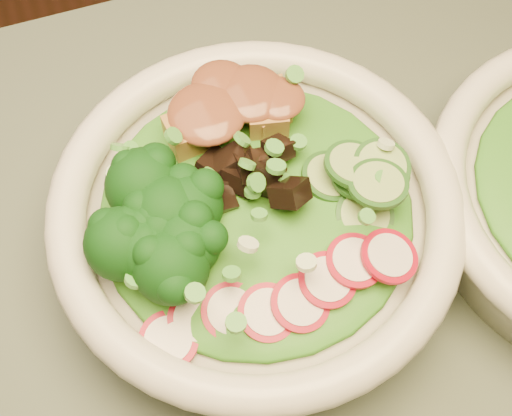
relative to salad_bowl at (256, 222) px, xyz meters
name	(u,v)px	position (x,y,z in m)	size (l,w,h in m)	color
salad_bowl	(256,222)	(0.00, 0.00, 0.00)	(0.30, 0.30, 0.08)	silver
lettuce_bed	(256,207)	(0.00, 0.00, 0.02)	(0.22, 0.22, 0.03)	#1F6C16
broccoli_florets	(160,227)	(-0.07, 0.00, 0.04)	(0.09, 0.08, 0.05)	black
radish_slices	(297,295)	(0.00, -0.07, 0.03)	(0.12, 0.04, 0.02)	maroon
cucumber_slices	(353,171)	(0.07, 0.00, 0.04)	(0.08, 0.08, 0.04)	#9FC46C
mushroom_heap	(250,180)	(0.00, 0.01, 0.04)	(0.08, 0.08, 0.04)	black
tofu_cubes	(228,119)	(0.00, 0.07, 0.04)	(0.10, 0.07, 0.04)	olive
peanut_sauce	(227,107)	(0.00, 0.07, 0.05)	(0.08, 0.06, 0.02)	brown
scallion_garnish	(256,188)	(0.00, 0.00, 0.05)	(0.21, 0.21, 0.03)	green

